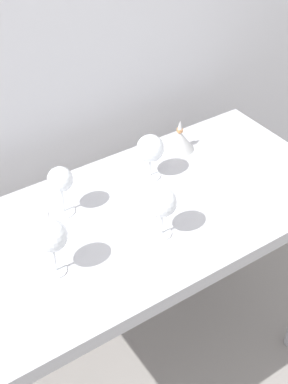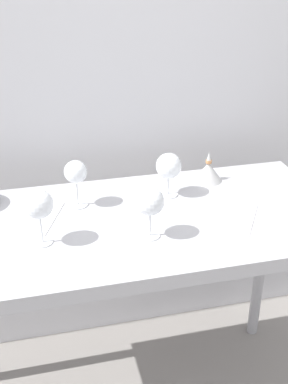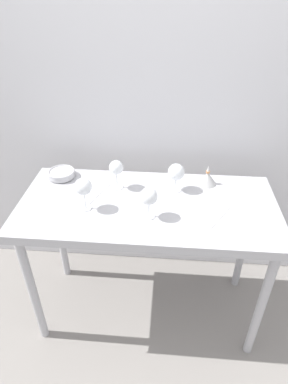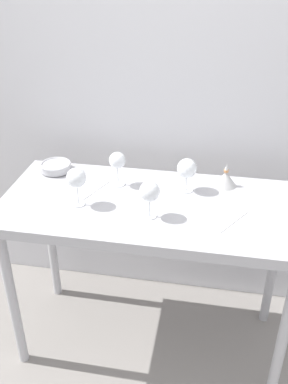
# 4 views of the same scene
# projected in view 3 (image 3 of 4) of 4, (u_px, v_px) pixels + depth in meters

# --- Properties ---
(ground_plane) EXTENTS (6.00, 6.00, 0.00)m
(ground_plane) POSITION_uv_depth(u_px,v_px,m) (147.00, 306.00, 2.27)
(ground_plane) COLOR gray
(back_wall) EXTENTS (3.80, 0.04, 2.60)m
(back_wall) POSITION_uv_depth(u_px,v_px,m) (154.00, 100.00, 1.94)
(back_wall) COLOR silver
(back_wall) RESTS_ON ground_plane
(steel_counter) EXTENTS (1.40, 0.65, 0.90)m
(steel_counter) POSITION_uv_depth(u_px,v_px,m) (148.00, 218.00, 1.82)
(steel_counter) COLOR #B1B1B7
(steel_counter) RESTS_ON ground_plane
(wine_glass_near_left) EXTENTS (0.09, 0.09, 0.18)m
(wine_glass_near_left) POSITION_uv_depth(u_px,v_px,m) (83.00, 187.00, 1.65)
(wine_glass_near_left) COLOR white
(wine_glass_near_left) RESTS_ON steel_counter
(wine_glass_far_left) EXTENTS (0.08, 0.08, 0.17)m
(wine_glass_far_left) POSITION_uv_depth(u_px,v_px,m) (116.00, 168.00, 1.82)
(wine_glass_far_left) COLOR white
(wine_glass_far_left) RESTS_ON steel_counter
(wine_glass_near_center) EXTENTS (0.09, 0.09, 0.17)m
(wine_glass_near_center) POSITION_uv_depth(u_px,v_px,m) (149.00, 197.00, 1.60)
(wine_glass_near_center) COLOR white
(wine_glass_near_center) RESTS_ON steel_counter
(wine_glass_far_right) EXTENTS (0.09, 0.09, 0.16)m
(wine_glass_far_right) POSITION_uv_depth(u_px,v_px,m) (176.00, 173.00, 1.81)
(wine_glass_far_right) COLOR white
(wine_glass_far_right) RESTS_ON steel_counter
(tasting_sheet_upper) EXTENTS (0.27, 0.28, 0.00)m
(tasting_sheet_upper) POSITION_uv_depth(u_px,v_px,m) (205.00, 211.00, 1.70)
(tasting_sheet_upper) COLOR white
(tasting_sheet_upper) RESTS_ON steel_counter
(tasting_sheet_lower) EXTENTS (0.23, 0.28, 0.00)m
(tasting_sheet_lower) POSITION_uv_depth(u_px,v_px,m) (88.00, 191.00, 1.85)
(tasting_sheet_lower) COLOR white
(tasting_sheet_lower) RESTS_ON steel_counter
(tasting_bowl) EXTENTS (0.16, 0.16, 0.05)m
(tasting_bowl) POSITION_uv_depth(u_px,v_px,m) (62.00, 174.00, 1.97)
(tasting_bowl) COLOR #4C4C4C
(tasting_bowl) RESTS_ON steel_counter
(decanter_funnel) EXTENTS (0.11, 0.11, 0.12)m
(decanter_funnel) POSITION_uv_depth(u_px,v_px,m) (207.00, 178.00, 1.90)
(decanter_funnel) COLOR #B9B9B9
(decanter_funnel) RESTS_ON steel_counter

